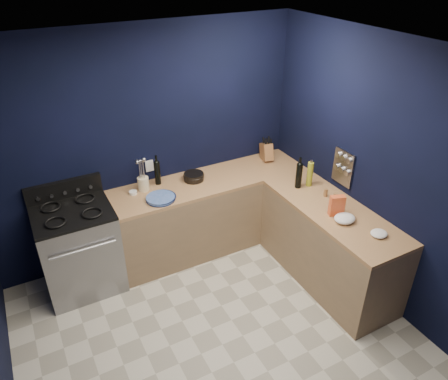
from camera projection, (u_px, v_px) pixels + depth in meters
floor at (222, 345)px, 3.95m from camera, size 3.50×3.50×0.02m
ceiling at (222, 60)px, 2.62m from camera, size 3.50×3.50×0.02m
wall_back at (147, 147)px, 4.62m from camera, size 3.50×0.02×2.60m
wall_right at (387, 180)px, 4.00m from camera, size 0.02×3.50×2.60m
cab_back at (211, 214)px, 5.06m from camera, size 2.30×0.63×0.86m
top_back at (210, 181)px, 4.83m from camera, size 2.30×0.63×0.04m
cab_right at (329, 246)px, 4.52m from camera, size 0.63×1.67×0.86m
top_right at (334, 211)px, 4.30m from camera, size 0.63×1.67×0.04m
gas_range at (80, 250)px, 4.41m from camera, size 0.76×0.66×0.92m
oven_door at (87, 269)px, 4.18m from camera, size 0.59×0.02×0.42m
cooktop at (71, 212)px, 4.17m from camera, size 0.76×0.66×0.03m
backguard at (64, 190)px, 4.35m from camera, size 0.76×0.06×0.20m
spice_panel at (343, 168)px, 4.47m from camera, size 0.02×0.28×0.38m
wall_outlet at (149, 166)px, 4.72m from camera, size 0.09×0.02×0.13m
plate_stack at (161, 198)px, 4.43m from camera, size 0.32×0.32×0.04m
ramekin at (133, 193)px, 4.54m from camera, size 0.11×0.11×0.03m
utensil_crock at (143, 184)px, 4.58m from camera, size 0.14×0.14×0.15m
wine_bottle_back at (157, 173)px, 4.67m from camera, size 0.08×0.08×0.27m
lemon_basket at (194, 177)px, 4.79m from camera, size 0.29×0.29×0.09m
knife_block at (266, 152)px, 5.21m from camera, size 0.17×0.26×0.26m
wine_bottle_right at (299, 176)px, 4.60m from camera, size 0.09×0.09×0.28m
oil_bottle at (310, 174)px, 4.63m from camera, size 0.07×0.07×0.28m
spice_jar_near at (326, 193)px, 4.48m from camera, size 0.05×0.05×0.09m
spice_jar_far at (335, 197)px, 4.40m from camera, size 0.06×0.06×0.09m
crouton_bag at (337, 206)px, 4.15m from camera, size 0.16×0.11×0.21m
towel_front at (345, 218)px, 4.08m from camera, size 0.25×0.23×0.07m
towel_end at (379, 234)px, 3.89m from camera, size 0.19×0.18×0.05m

